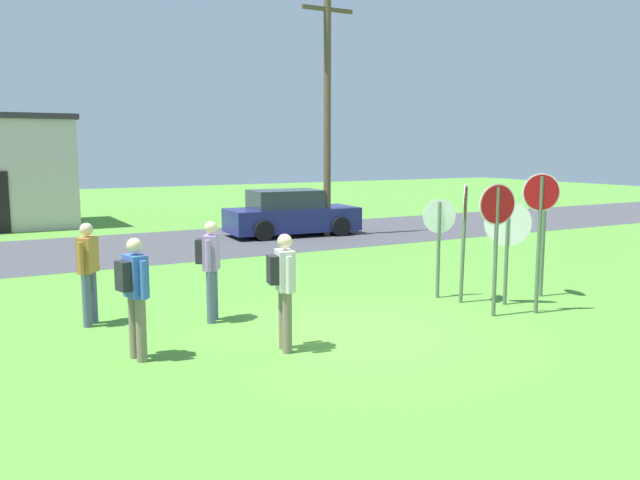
% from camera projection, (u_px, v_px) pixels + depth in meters
% --- Properties ---
extents(ground_plane, '(80.00, 80.00, 0.00)m').
position_uv_depth(ground_plane, '(357.00, 334.00, 10.31)').
color(ground_plane, '#518E33').
extents(street_asphalt, '(60.00, 6.40, 0.01)m').
position_uv_depth(street_asphalt, '(163.00, 245.00, 19.59)').
color(street_asphalt, '#424247').
rests_on(street_asphalt, ground).
extents(utility_pole, '(1.80, 0.24, 7.81)m').
position_uv_depth(utility_pole, '(327.00, 110.00, 21.20)').
color(utility_pole, brown).
rests_on(utility_pole, ground).
extents(parked_car_on_street, '(4.42, 2.26, 1.51)m').
position_uv_depth(parked_car_on_street, '(290.00, 215.00, 21.79)').
color(parked_car_on_street, navy).
rests_on(parked_car_on_street, ground).
extents(stop_sign_far_back, '(0.64, 0.57, 1.94)m').
position_uv_depth(stop_sign_far_back, '(507.00, 234.00, 12.05)').
color(stop_sign_far_back, '#51664C').
rests_on(stop_sign_far_back, ground).
extents(stop_sign_leaning_left, '(0.61, 0.24, 1.92)m').
position_uv_depth(stop_sign_leaning_left, '(439.00, 232.00, 12.62)').
color(stop_sign_leaning_left, '#51664C').
rests_on(stop_sign_leaning_left, ground).
extents(stop_sign_rear_left, '(0.70, 0.14, 2.29)m').
position_uv_depth(stop_sign_rear_left, '(497.00, 227.00, 11.18)').
color(stop_sign_rear_left, '#51664C').
rests_on(stop_sign_rear_left, ground).
extents(stop_sign_rear_right, '(0.49, 0.49, 2.23)m').
position_uv_depth(stop_sign_rear_right, '(464.00, 223.00, 12.18)').
color(stop_sign_rear_right, '#51664C').
rests_on(stop_sign_rear_right, ground).
extents(stop_sign_leaning_right, '(0.18, 0.59, 2.31)m').
position_uv_depth(stop_sign_leaning_right, '(544.00, 219.00, 12.70)').
color(stop_sign_leaning_right, '#51664C').
rests_on(stop_sign_leaning_right, ground).
extents(stop_sign_tallest, '(0.59, 0.32, 2.46)m').
position_uv_depth(stop_sign_tallest, '(540.00, 220.00, 11.37)').
color(stop_sign_tallest, '#51664C').
rests_on(stop_sign_tallest, ground).
extents(person_in_blue, '(0.41, 0.56, 1.69)m').
position_uv_depth(person_in_blue, '(134.00, 290.00, 8.91)').
color(person_in_blue, '#7A6B56').
rests_on(person_in_blue, ground).
extents(person_with_sunhat, '(0.41, 0.56, 1.69)m').
position_uv_depth(person_with_sunhat, '(283.00, 284.00, 9.32)').
color(person_with_sunhat, '#7A6B56').
rests_on(person_with_sunhat, ground).
extents(person_on_left, '(0.39, 0.48, 1.69)m').
position_uv_depth(person_on_left, '(88.00, 268.00, 10.68)').
color(person_on_left, '#4C5670').
rests_on(person_on_left, ground).
extents(person_in_dark_shirt, '(0.46, 0.49, 1.69)m').
position_uv_depth(person_in_dark_shirt, '(210.00, 264.00, 10.92)').
color(person_in_dark_shirt, '#4C5670').
rests_on(person_in_dark_shirt, ground).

